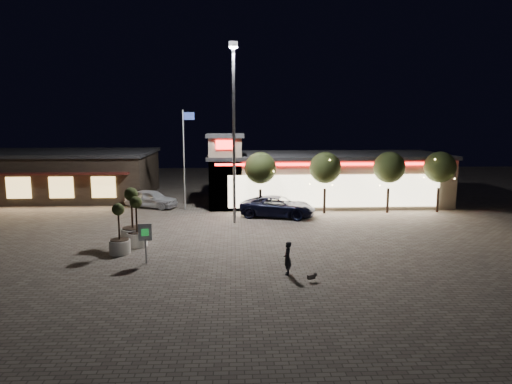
{
  "coord_description": "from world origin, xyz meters",
  "views": [
    {
      "loc": [
        1.99,
        -23.57,
        7.25
      ],
      "look_at": [
        3.43,
        6.0,
        2.52
      ],
      "focal_mm": 32.0,
      "sensor_mm": 36.0,
      "label": 1
    }
  ],
  "objects_px": {
    "pickup_truck": "(278,207)",
    "valet_sign": "(145,236)",
    "pedestrian": "(287,258)",
    "planter_mid": "(120,238)",
    "white_sedan": "(151,199)",
    "planter_left": "(137,231)"
  },
  "relations": [
    {
      "from": "white_sedan",
      "to": "planter_mid",
      "type": "distance_m",
      "value": 13.21
    },
    {
      "from": "planter_left",
      "to": "valet_sign",
      "type": "distance_m",
      "value": 3.47
    },
    {
      "from": "pickup_truck",
      "to": "planter_mid",
      "type": "relative_size",
      "value": 2.0
    },
    {
      "from": "white_sedan",
      "to": "planter_mid",
      "type": "bearing_deg",
      "value": -154.66
    },
    {
      "from": "pickup_truck",
      "to": "pedestrian",
      "type": "bearing_deg",
      "value": -168.21
    },
    {
      "from": "white_sedan",
      "to": "planter_mid",
      "type": "height_order",
      "value": "planter_mid"
    },
    {
      "from": "pedestrian",
      "to": "planter_mid",
      "type": "bearing_deg",
      "value": -105.33
    },
    {
      "from": "pickup_truck",
      "to": "planter_mid",
      "type": "xyz_separation_m",
      "value": [
        -9.52,
        -9.08,
        0.09
      ]
    },
    {
      "from": "pickup_truck",
      "to": "pedestrian",
      "type": "xyz_separation_m",
      "value": [
        -0.79,
        -12.89,
        0.02
      ]
    },
    {
      "from": "pickup_truck",
      "to": "valet_sign",
      "type": "bearing_deg",
      "value": 159.55
    },
    {
      "from": "planter_mid",
      "to": "valet_sign",
      "type": "xyz_separation_m",
      "value": [
        1.74,
        -1.73,
        0.57
      ]
    },
    {
      "from": "white_sedan",
      "to": "pedestrian",
      "type": "bearing_deg",
      "value": -128.55
    },
    {
      "from": "pickup_truck",
      "to": "planter_left",
      "type": "relative_size",
      "value": 1.92
    },
    {
      "from": "white_sedan",
      "to": "valet_sign",
      "type": "distance_m",
      "value": 15.13
    },
    {
      "from": "pedestrian",
      "to": "white_sedan",
      "type": "bearing_deg",
      "value": -142.92
    },
    {
      "from": "pickup_truck",
      "to": "planter_left",
      "type": "xyz_separation_m",
      "value": [
        -8.89,
        -7.58,
        0.12
      ]
    },
    {
      "from": "pickup_truck",
      "to": "planter_left",
      "type": "height_order",
      "value": "planter_left"
    },
    {
      "from": "pedestrian",
      "to": "planter_mid",
      "type": "relative_size",
      "value": 0.57
    },
    {
      "from": "pickup_truck",
      "to": "valet_sign",
      "type": "relative_size",
      "value": 2.73
    },
    {
      "from": "planter_mid",
      "to": "valet_sign",
      "type": "distance_m",
      "value": 2.52
    },
    {
      "from": "pedestrian",
      "to": "planter_mid",
      "type": "height_order",
      "value": "planter_mid"
    },
    {
      "from": "white_sedan",
      "to": "planter_left",
      "type": "xyz_separation_m",
      "value": [
        1.26,
        -11.68,
        0.15
      ]
    }
  ]
}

